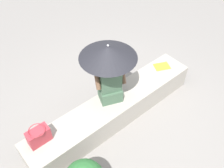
% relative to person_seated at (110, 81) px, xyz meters
% --- Properties ---
extents(ground_plane, '(14.00, 14.00, 0.00)m').
position_rel_person_seated_xyz_m(ground_plane, '(0.01, -0.08, -0.83)').
color(ground_plane, gray).
extents(stone_bench, '(3.14, 0.55, 0.44)m').
position_rel_person_seated_xyz_m(stone_bench, '(0.01, -0.08, -0.61)').
color(stone_bench, '#A8A093').
rests_on(stone_bench, ground).
extents(person_seated, '(0.51, 0.39, 0.90)m').
position_rel_person_seated_xyz_m(person_seated, '(0.00, 0.00, 0.00)').
color(person_seated, '#47664C').
rests_on(person_seated, stone_bench).
extents(parasol, '(0.84, 0.84, 1.02)m').
position_rel_person_seated_xyz_m(parasol, '(0.02, 0.06, 0.50)').
color(parasol, '#B7B7BC').
rests_on(parasol, stone_bench).
extents(handbag_black, '(0.31, 0.23, 0.27)m').
position_rel_person_seated_xyz_m(handbag_black, '(-1.26, 0.01, -0.26)').
color(handbag_black, '#B2333D').
rests_on(handbag_black, stone_bench).
extents(magazine, '(0.34, 0.30, 0.01)m').
position_rel_person_seated_xyz_m(magazine, '(1.22, -0.02, -0.38)').
color(magazine, gold).
rests_on(magazine, stone_bench).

